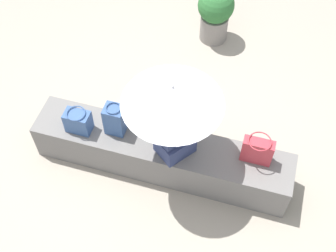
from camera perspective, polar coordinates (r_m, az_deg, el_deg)
The scene contains 8 objects.
ground_plane at distance 5.03m, azimuth -0.79°, elevation -5.08°, with size 14.00×14.00×0.00m, color #9E9384.
stone_bench at distance 4.83m, azimuth -0.82°, elevation -3.65°, with size 2.75×0.50×0.47m, color slate.
person_seated at distance 4.27m, azimuth 0.93°, elevation -0.21°, with size 0.44×0.50×0.90m.
parasol at distance 3.88m, azimuth 0.59°, elevation 3.92°, with size 0.93×0.93×1.01m.
handbag_black at distance 4.72m, azimuth -11.30°, elevation 0.58°, with size 0.26×0.20×0.27m.
tote_bag_canvas at distance 4.48m, azimuth 11.24°, elevation -3.05°, with size 0.31×0.23×0.32m.
shoulder_bag_spare at distance 4.62m, azimuth -6.71°, elevation 0.85°, with size 0.20×0.17×0.37m.
planter_near at distance 6.10m, azimuth 6.01°, elevation 14.11°, with size 0.48×0.48×0.79m.
Camera 1 is at (-0.80, 2.47, 4.31)m, focal length 48.19 mm.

